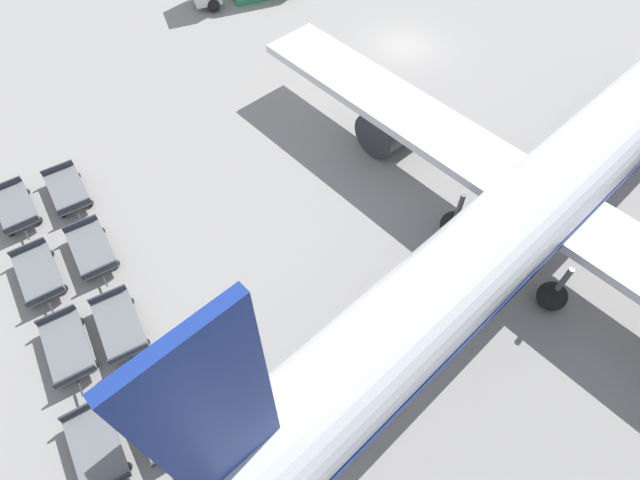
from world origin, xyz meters
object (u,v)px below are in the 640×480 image
Objects in this scene: baggage_dolly_row_mid_a_col_a at (68,190)px; baggage_dolly_row_mid_a_col_c at (119,326)px; baggage_dolly_row_near_col_d at (96,448)px; baggage_dolly_row_mid_a_col_b at (92,250)px; airplane at (560,183)px; baggage_dolly_row_near_col_a at (15,208)px; baggage_dolly_row_near_col_b at (38,274)px; baggage_dolly_row_near_col_c at (67,347)px; baggage_dolly_row_mid_a_col_d at (158,418)px.

baggage_dolly_row_mid_a_col_c is (8.64, -1.29, 0.00)m from baggage_dolly_row_mid_a_col_a.
baggage_dolly_row_mid_a_col_b is (-8.38, 3.51, 0.00)m from baggage_dolly_row_near_col_d.
airplane reaches higher than baggage_dolly_row_near_col_a.
baggage_dolly_row_mid_a_col_a is (-4.01, 2.99, 0.00)m from baggage_dolly_row_near_col_b.
baggage_dolly_row_near_col_a is at bearing 172.92° from baggage_dolly_row_near_col_d.
baggage_dolly_row_mid_a_col_a is at bearing 157.70° from baggage_dolly_row_near_col_c.
airplane is 10.30× the size of baggage_dolly_row_mid_a_col_c.
baggage_dolly_row_mid_a_col_d is at bearing -8.04° from baggage_dolly_row_mid_a_col_a.
baggage_dolly_row_mid_a_col_d is (8.81, -1.26, 0.00)m from baggage_dolly_row_mid_a_col_b.
baggage_dolly_row_near_col_d is at bearing -22.75° from baggage_dolly_row_mid_a_col_b.
baggage_dolly_row_near_col_b and baggage_dolly_row_mid_a_col_d have the same top height.
baggage_dolly_row_mid_a_col_d is (13.04, -1.84, 0.00)m from baggage_dolly_row_mid_a_col_a.
baggage_dolly_row_mid_a_col_d is (4.40, -0.55, 0.00)m from baggage_dolly_row_mid_a_col_c.
baggage_dolly_row_mid_a_col_d is at bearing 2.62° from baggage_dolly_row_near_col_a.
baggage_dolly_row_near_col_b is 1.00× the size of baggage_dolly_row_near_col_d.
baggage_dolly_row_near_col_d is at bearing -7.27° from baggage_dolly_row_near_col_b.
baggage_dolly_row_mid_a_col_b is at bearing -124.82° from airplane.
baggage_dolly_row_near_col_a is 4.55m from baggage_dolly_row_near_col_b.
baggage_dolly_row_near_col_b is 8.66m from baggage_dolly_row_near_col_d.
baggage_dolly_row_near_col_c is at bearing 170.67° from baggage_dolly_row_near_col_d.
baggage_dolly_row_mid_a_col_a and baggage_dolly_row_mid_a_col_b have the same top height.
airplane is 19.77m from baggage_dolly_row_mid_a_col_c.
airplane is 21.84m from baggage_dolly_row_near_col_c.
baggage_dolly_row_mid_a_col_a is (-12.61, 4.09, 0.00)m from baggage_dolly_row_near_col_d.
baggage_dolly_row_near_col_c is at bearing -101.75° from baggage_dolly_row_mid_a_col_c.
baggage_dolly_row_near_col_d is 1.00× the size of baggage_dolly_row_mid_a_col_d.
baggage_dolly_row_mid_a_col_c is (9.15, 1.17, 0.00)m from baggage_dolly_row_near_col_a.
baggage_dolly_row_mid_a_col_c is 4.43m from baggage_dolly_row_mid_a_col_d.
airplane is at bearing 58.15° from baggage_dolly_row_near_col_b.
baggage_dolly_row_near_col_d is 2.29m from baggage_dolly_row_mid_a_col_d.
airplane is 10.32× the size of baggage_dolly_row_mid_a_col_b.
baggage_dolly_row_near_col_b is 9.10m from baggage_dolly_row_mid_a_col_d.
baggage_dolly_row_near_col_d is at bearing -9.33° from baggage_dolly_row_near_col_c.
baggage_dolly_row_near_col_a and baggage_dolly_row_mid_a_col_c have the same top height.
baggage_dolly_row_near_col_d is at bearing -99.96° from airplane.
airplane is 10.38× the size of baggage_dolly_row_near_col_a.
baggage_dolly_row_near_col_b is at bearing -121.85° from airplane.
baggage_dolly_row_mid_a_col_b is at bearing 157.25° from baggage_dolly_row_near_col_d.
baggage_dolly_row_mid_a_col_b is 1.00× the size of baggage_dolly_row_mid_a_col_c.
baggage_dolly_row_near_col_a is 5.10m from baggage_dolly_row_mid_a_col_b.
airplane is 10.32× the size of baggage_dolly_row_near_col_d.
baggage_dolly_row_near_col_b is 1.00× the size of baggage_dolly_row_mid_a_col_d.
baggage_dolly_row_near_col_a is at bearing -101.64° from baggage_dolly_row_mid_a_col_a.
baggage_dolly_row_near_col_d and baggage_dolly_row_mid_a_col_a have the same top height.
baggage_dolly_row_mid_a_col_b is 1.00× the size of baggage_dolly_row_mid_a_col_d.
baggage_dolly_row_near_col_c and baggage_dolly_row_mid_a_col_a have the same top height.
baggage_dolly_row_near_col_a is 1.00× the size of baggage_dolly_row_mid_a_col_d.
baggage_dolly_row_mid_a_col_d is (9.03, 1.15, 0.00)m from baggage_dolly_row_near_col_b.
baggage_dolly_row_mid_a_col_d is at bearing 7.27° from baggage_dolly_row_near_col_b.
baggage_dolly_row_mid_a_col_d is (4.83, 1.53, 0.00)m from baggage_dolly_row_near_col_c.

